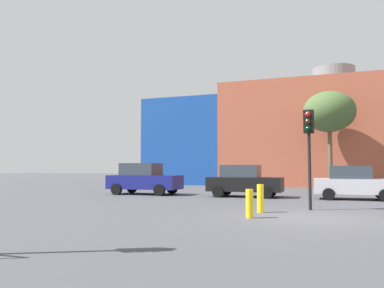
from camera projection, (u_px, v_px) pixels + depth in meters
The scene contains 9 objects.
ground_plane at pixel (306, 217), 12.30m from camera, with size 200.00×200.00×0.00m, color #47474C.
building_backdrop at pixel (335, 138), 37.25m from camera, with size 36.33×12.68×11.42m.
parked_car_0 at pixel (144, 179), 23.37m from camera, with size 4.38×2.14×1.90m.
parked_car_1 at pixel (244, 181), 21.29m from camera, with size 4.08×2.00×1.77m.
parked_car_2 at pixel (354, 183), 19.39m from camera, with size 3.94×1.94×1.71m.
traffic_light_island at pixel (309, 136), 14.66m from camera, with size 0.40×0.39×3.82m.
bare_tree_0 at pixel (329, 112), 29.20m from camera, with size 3.89×3.89×7.47m.
bollard_yellow_1 at pixel (260, 198), 13.70m from camera, with size 0.24×0.24×1.00m, color yellow.
bollard_yellow_2 at pixel (250, 204), 12.16m from camera, with size 0.24×0.24×0.91m, color yellow.
Camera 1 is at (0.73, -12.93, 1.56)m, focal length 35.84 mm.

